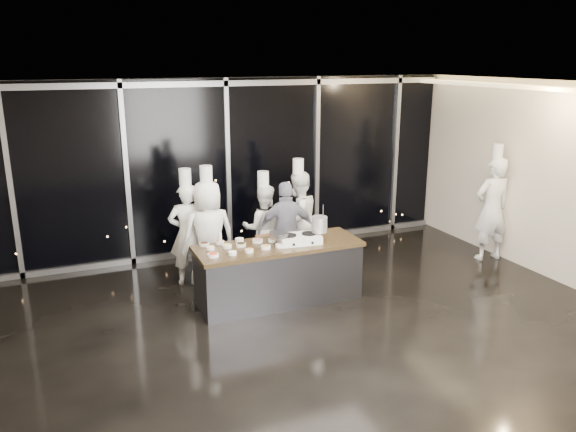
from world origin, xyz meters
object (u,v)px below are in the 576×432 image
Objects in this scene: stock_pot at (319,224)px; chef_right at (298,218)px; demo_counter at (279,272)px; stove at (299,239)px; chef_far_left at (188,233)px; chef_center at (264,227)px; frying_pan at (278,234)px; guest at (287,231)px; chef_side at (492,208)px; chef_left at (208,234)px.

chef_right is at bearing 79.09° from stock_pot.
chef_right reaches higher than stock_pot.
stove is (0.30, -0.06, 0.51)m from demo_counter.
demo_counter is at bearing 139.78° from chef_far_left.
demo_counter is 1.42× the size of chef_center.
frying_pan is (-0.31, 0.05, 0.10)m from stove.
chef_far_left is 1.16× the size of guest.
demo_counter is 1.67m from chef_far_left.
chef_center is at bearing -17.69° from chef_right.
frying_pan is 0.27× the size of chef_right.
demo_counter is 4.24m from chef_side.
chef_left is 1.28m from guest.
chef_far_left is 0.96× the size of chef_left.
chef_side is at bearing -177.17° from guest.
chef_far_left is 1.09× the size of chef_center.
guest is at bearing -4.32° from chef_side.
stock_pot is at bearing 110.74° from guest.
frying_pan is 1.36m from chef_center.
chef_side is (3.58, 0.35, -0.20)m from stock_pot.
chef_center is (-0.06, 1.35, -0.20)m from stove.
guest is at bearing 85.25° from stove.
stock_pot is at bearing -8.30° from demo_counter.
chef_right reaches higher than demo_counter.
stock_pot is at bearing -0.82° from frying_pan.
stock_pot reaches higher than stove.
guest is 0.77× the size of chef_side.
guest is (0.23, -0.47, 0.05)m from chef_center.
stove is 1.51m from chef_right.
chef_far_left reaches higher than frying_pan.
chef_left is at bearing -3.66° from chef_side.
stock_pot is 0.12× the size of chef_right.
chef_left is (-1.42, 1.04, -0.28)m from stock_pot.
stock_pot is (0.63, -0.07, 0.09)m from frying_pan.
chef_right is 0.90× the size of chef_side.
stove is 0.31× the size of chef_side.
chef_center is at bearing 105.24° from stock_pot.
chef_side reaches higher than guest.
frying_pan is at bearing 126.74° from chef_left.
chef_far_left is at bearing 142.32° from stock_pot.
chef_side is at bearing 178.04° from chef_far_left.
stock_pot is 0.12× the size of chef_left.
guest is (0.48, 0.83, -0.25)m from frying_pan.
demo_counter is 1.30× the size of chef_right.
frying_pan is at bearing 35.62° from chef_right.
stove is 1.37m from chef_center.
chef_far_left reaches higher than guest.
guest reaches higher than demo_counter.
chef_right reaches higher than stove.
demo_counter is 1.30× the size of chef_far_left.
guest is at bearing 173.95° from chef_far_left.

